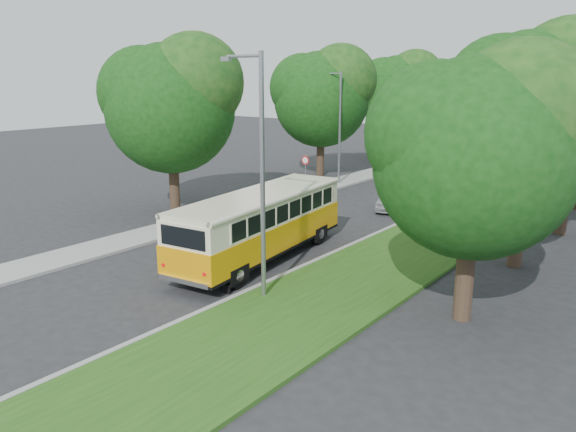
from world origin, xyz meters
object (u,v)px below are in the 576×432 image
Objects in this scene: vintage_bus at (261,226)px; car_silver at (393,197)px; lamppost_near at (260,169)px; car_blue at (458,174)px; lamppost_far at (339,124)px; car_white at (431,189)px; car_grey at (487,161)px.

car_silver is (0.08, 11.27, -0.74)m from vintage_bus.
car_blue is (-2.42, 23.51, -3.67)m from lamppost_near.
lamppost_far reaches higher than car_silver.
car_white is at bearing -9.09° from lamppost_far.
lamppost_far is 8.34m from car_silver.
car_white is 0.86× the size of car_grey.
lamppost_near is 23.91m from car_blue.
lamppost_near is 15.02m from car_silver.
vintage_bus reaches higher than car_white.
lamppost_near is 1.55× the size of car_grey.
car_grey is (-0.35, 16.43, 0.06)m from car_silver.
lamppost_near is at bearing -56.38° from vintage_bus.
lamppost_far is 14.07m from car_grey.
vintage_bus is (6.27, -15.43, -2.71)m from lamppost_far.
car_blue is at bearing 37.67° from lamppost_far.
lamppost_far reaches higher than vintage_bus.
car_grey is (-0.49, 7.25, 0.02)m from car_blue.
vintage_bus is 2.12× the size of car_white.
car_white reaches higher than car_silver.
car_silver is at bearing 82.54° from vintage_bus.
car_silver is 16.43m from car_grey.
car_blue is at bearing 95.88° from lamppost_near.
car_white is 13.49m from car_grey.
lamppost_far reaches higher than car_blue.
car_grey is (-1.30, 13.43, -0.02)m from car_white.
lamppost_near is 0.85× the size of vintage_bus.
car_silver is at bearing 100.11° from lamppost_near.
lamppost_near reaches higher than vintage_bus.
car_silver is at bearing -33.27° from lamppost_far.
vintage_bus is 14.32m from car_white.
car_white is (1.03, 14.27, -0.67)m from vintage_bus.
car_silver is 9.17m from car_blue.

